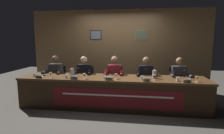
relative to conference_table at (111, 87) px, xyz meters
name	(u,v)px	position (x,y,z in m)	size (l,w,h in m)	color
ground_plane	(112,106)	(0.00, 0.13, -0.53)	(12.00, 12.00, 0.00)	#4C4742
wall_back_panelled	(118,51)	(0.00, 1.67, 0.77)	(5.71, 0.14, 2.60)	#937047
conference_table	(111,87)	(0.00, 0.00, 0.00)	(4.51, 0.88, 0.75)	brown
chair_far_left	(58,82)	(-1.69, 0.75, -0.10)	(0.44, 0.45, 0.89)	black
panelist_far_left	(55,74)	(-1.69, 0.55, 0.18)	(0.51, 0.48, 1.22)	black
nameplate_far_left	(39,76)	(-1.72, -0.20, 0.26)	(0.17, 0.06, 0.08)	white
juice_glass_far_left	(51,74)	(-1.47, -0.10, 0.31)	(0.06, 0.06, 0.12)	white
water_cup_far_left	(35,75)	(-1.90, -0.09, 0.26)	(0.06, 0.06, 0.08)	silver
microphone_far_left	(45,73)	(-1.72, 0.08, 0.29)	(0.06, 0.17, 0.22)	black
chair_left	(86,83)	(-0.85, 0.75, -0.10)	(0.44, 0.45, 0.89)	black
panelist_left	(84,75)	(-0.85, 0.55, 0.18)	(0.51, 0.48, 1.22)	black
nameplate_left	(74,77)	(-0.84, -0.22, 0.26)	(0.18, 0.06, 0.08)	white
juice_glass_left	(84,75)	(-0.63, -0.12, 0.31)	(0.06, 0.06, 0.12)	white
water_cup_left	(66,77)	(-1.06, -0.14, 0.26)	(0.06, 0.06, 0.08)	silver
microphone_left	(78,74)	(-0.84, 0.04, 0.29)	(0.06, 0.17, 0.22)	black
chair_center	(115,84)	(0.00, 0.75, -0.10)	(0.44, 0.45, 0.89)	black
panelist_center	(114,75)	(0.00, 0.55, 0.18)	(0.51, 0.48, 1.22)	black
nameplate_center	(109,78)	(-0.03, -0.21, 0.26)	(0.18, 0.06, 0.08)	white
juice_glass_center	(116,75)	(0.12, -0.08, 0.31)	(0.06, 0.06, 0.12)	white
water_cup_center	(105,77)	(-0.15, -0.07, 0.26)	(0.06, 0.06, 0.08)	silver
microphone_center	(112,75)	(0.00, 0.02, 0.29)	(0.06, 0.17, 0.22)	black
chair_right	(145,85)	(0.84, 0.75, -0.10)	(0.44, 0.45, 0.89)	black
panelist_right	(146,76)	(0.84, 0.55, 0.18)	(0.51, 0.48, 1.22)	black
nameplate_right	(146,80)	(0.80, -0.22, 0.26)	(0.16, 0.06, 0.08)	white
juice_glass_right	(154,76)	(0.97, -0.09, 0.31)	(0.06, 0.06, 0.12)	white
water_cup_right	(142,78)	(0.71, -0.07, 0.26)	(0.06, 0.06, 0.08)	silver
microphone_right	(146,75)	(0.81, 0.08, 0.29)	(0.06, 0.17, 0.22)	black
chair_far_right	(177,86)	(1.68, 0.75, -0.10)	(0.44, 0.45, 0.89)	black
panelist_far_right	(179,77)	(1.68, 0.55, 0.18)	(0.51, 0.48, 1.22)	black
nameplate_far_right	(187,81)	(1.65, -0.22, 0.26)	(0.17, 0.06, 0.08)	white
juice_glass_far_right	(197,78)	(1.88, -0.12, 0.31)	(0.06, 0.06, 0.12)	white
water_cup_far_right	(178,79)	(1.48, -0.11, 0.26)	(0.06, 0.06, 0.08)	silver
microphone_far_right	(185,77)	(1.68, 0.04, 0.29)	(0.06, 0.17, 0.22)	black
water_pitcher_left_side	(72,72)	(-1.02, 0.13, 0.31)	(0.15, 0.10, 0.21)	silver
water_pitcher_right_side	(155,74)	(1.01, 0.14, 0.31)	(0.15, 0.10, 0.21)	silver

